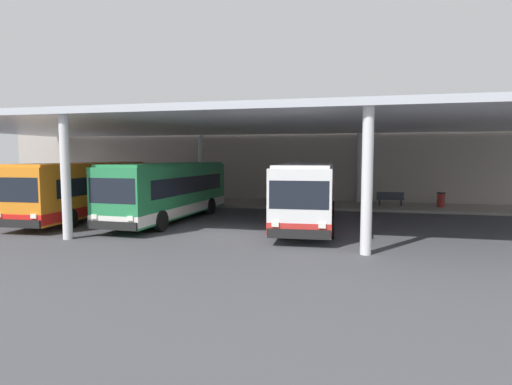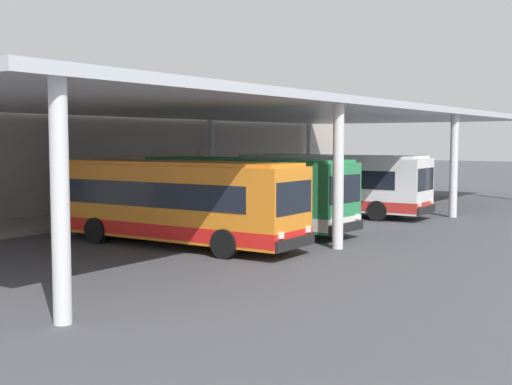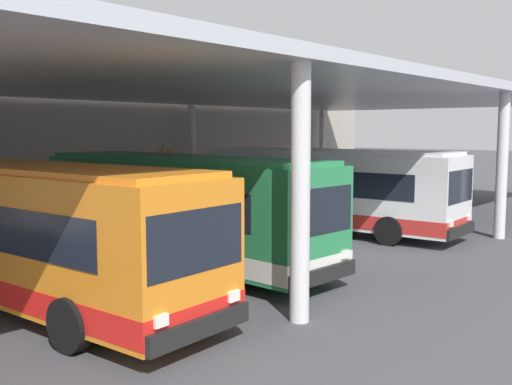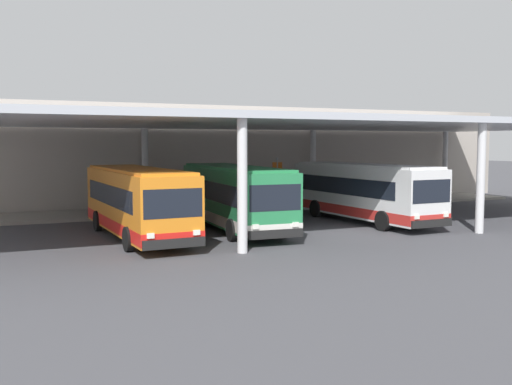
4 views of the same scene
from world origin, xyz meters
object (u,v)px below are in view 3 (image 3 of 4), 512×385
at_px(bus_second_bay, 179,208).
at_px(trash_bin, 279,186).
at_px(bus_middle_bay, 326,189).
at_px(banner_sign, 165,173).
at_px(bus_nearest_bay, 29,232).
at_px(bench_waiting, 241,190).

relative_size(bus_second_bay, trash_bin, 10.86).
xyz_separation_m(bus_second_bay, bus_middle_bay, (7.58, -0.12, 0.00)).
xyz_separation_m(bus_second_bay, banner_sign, (6.14, 7.61, 0.32)).
distance_m(bus_nearest_bay, bus_middle_bay, 12.54).
bearing_deg(bus_nearest_bay, banner_sign, 36.10).
xyz_separation_m(bus_nearest_bay, banner_sign, (11.09, 8.09, 0.32)).
height_order(bus_middle_bay, bench_waiting, bus_middle_bay).
height_order(bus_second_bay, bus_middle_bay, same).
relative_size(bus_nearest_bay, trash_bin, 10.83).
relative_size(bus_middle_bay, banner_sign, 3.32).
xyz_separation_m(bench_waiting, trash_bin, (3.21, -0.12, 0.01)).
bearing_deg(bus_second_bay, banner_sign, 51.13).
distance_m(bus_middle_bay, banner_sign, 7.87).
bearing_deg(bus_middle_bay, bus_second_bay, 179.10).
bearing_deg(bench_waiting, bus_nearest_bay, -152.61).
xyz_separation_m(bus_nearest_bay, bus_middle_bay, (12.53, 0.35, 0.00)).
height_order(bus_nearest_bay, bus_second_bay, same).
xyz_separation_m(bus_middle_bay, bench_waiting, (4.77, 8.61, -0.99)).
bearing_deg(bench_waiting, bus_second_bay, -145.49).
bearing_deg(banner_sign, bench_waiting, 8.03).
bearing_deg(bus_middle_bay, bus_nearest_bay, -178.39).
bearing_deg(bus_second_bay, trash_bin, 28.28).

